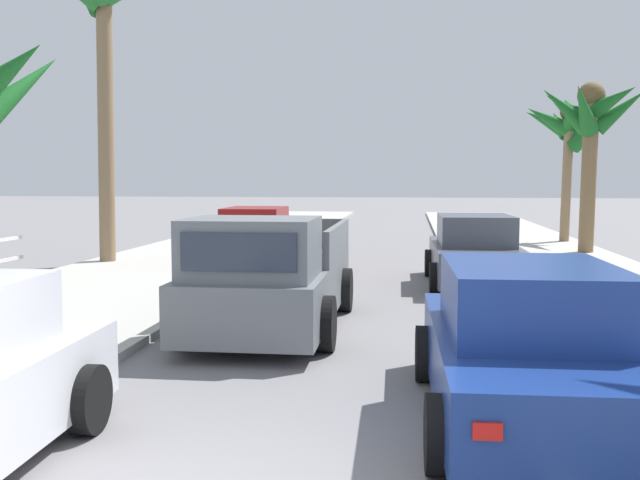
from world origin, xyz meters
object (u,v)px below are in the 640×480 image
object	(u,v)px
pickup_truck	(272,277)
palm_tree_right_back	(572,128)
car_left_near	(255,238)
car_right_near	(527,350)
palm_tree_left_mid	(103,22)
car_right_mid	(474,253)
palm_tree_left_fore	(588,119)

from	to	relation	value
pickup_truck	palm_tree_right_back	distance (m)	17.05
car_left_near	palm_tree_right_back	xyz separation A→B (m)	(9.62, 6.91, 3.34)
car_right_near	palm_tree_left_mid	xyz separation A→B (m)	(-9.11, 11.32, 5.65)
pickup_truck	car_right_near	size ratio (longest dim) A/B	1.22
car_right_mid	palm_tree_left_mid	size ratio (longest dim) A/B	0.53
pickup_truck	palm_tree_left_fore	distance (m)	13.72
car_left_near	pickup_truck	bearing A→B (deg)	-75.78
car_right_near	palm_tree_left_mid	distance (m)	15.59
palm_tree_left_fore	palm_tree_right_back	world-z (taller)	palm_tree_left_fore
car_right_near	palm_tree_right_back	world-z (taller)	palm_tree_right_back
pickup_truck	palm_tree_right_back	bearing A→B (deg)	63.03
pickup_truck	car_right_mid	bearing A→B (deg)	54.78
pickup_truck	palm_tree_right_back	size ratio (longest dim) A/B	1.06
car_right_near	car_right_mid	distance (m)	8.89
pickup_truck	car_left_near	xyz separation A→B (m)	(-2.03, 8.01, -0.10)
palm_tree_left_mid	pickup_truck	bearing A→B (deg)	-51.50
pickup_truck	car_left_near	world-z (taller)	pickup_truck
pickup_truck	car_right_mid	xyz separation A→B (m)	(3.50, 4.96, -0.10)
pickup_truck	car_right_mid	distance (m)	6.08
car_left_near	palm_tree_left_fore	world-z (taller)	palm_tree_left_fore
palm_tree_left_fore	car_right_near	bearing A→B (deg)	-104.94
car_right_near	palm_tree_left_mid	world-z (taller)	palm_tree_left_mid
car_left_near	palm_tree_left_mid	distance (m)	6.87
car_left_near	car_right_near	size ratio (longest dim) A/B	1.00
car_left_near	palm_tree_left_fore	distance (m)	10.37
car_left_near	car_right_near	bearing A→B (deg)	-66.21
car_right_mid	palm_tree_right_back	bearing A→B (deg)	67.68
car_right_mid	palm_tree_right_back	xyz separation A→B (m)	(4.09, 9.96, 3.34)
car_right_mid	pickup_truck	bearing A→B (deg)	-125.22
pickup_truck	car_right_near	world-z (taller)	pickup_truck
car_right_mid	palm_tree_left_mid	xyz separation A→B (m)	(-9.39, 2.44, 5.65)
car_left_near	car_right_mid	xyz separation A→B (m)	(5.54, -3.05, 0.00)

